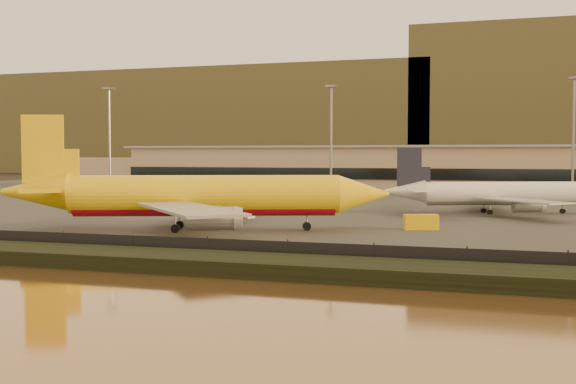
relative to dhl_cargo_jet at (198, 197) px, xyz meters
name	(u,v)px	position (x,y,z in m)	size (l,w,h in m)	color
ground	(239,246)	(10.44, -11.54, -4.78)	(900.00, 900.00, 0.00)	black
embankment	(169,261)	(10.44, -28.54, -4.08)	(320.00, 7.00, 1.40)	black
tarmac	(387,197)	(10.44, 83.46, -4.68)	(320.00, 220.00, 0.20)	#2D2D2D
perimeter_fence	(189,249)	(10.44, -24.54, -3.48)	(300.00, 0.05, 2.20)	black
terminal_building	(356,169)	(-4.08, 114.01, 1.47)	(202.00, 25.00, 12.60)	tan
apron_light_masts	(443,128)	(25.44, 63.46, 10.93)	(152.20, 12.20, 25.40)	slate
distant_hills	(428,117)	(-10.30, 328.46, 26.61)	(470.00, 160.00, 70.00)	brown
dhl_cargo_jet	(198,197)	(0.00, 0.00, 0.00)	(49.68, 47.15, 15.33)	#E1B90B
white_narrowbody_jet	(499,194)	(37.19, 41.15, -1.19)	(38.17, 36.11, 11.36)	silver
gse_vehicle_yellow	(421,222)	(27.91, 10.87, -3.56)	(4.54, 2.04, 2.04)	#E1B90B
gse_vehicle_white	(243,213)	(-1.63, 20.51, -3.75)	(3.67, 1.65, 1.65)	silver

